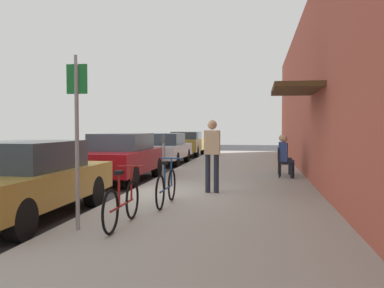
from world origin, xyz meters
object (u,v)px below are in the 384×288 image
object	(u,v)px
seated_patron_0	(286,155)
cafe_chair_0	(284,161)
parked_car_1	(121,157)
street_sign	(77,128)
bicycle_1	(166,187)
pedestrian_standing	(212,150)
parked_car_3	(186,143)
parked_car_2	(164,148)
parking_meter	(164,155)
cafe_chair_1	(282,159)
bicycle_0	(122,203)
seated_patron_1	(284,153)
parked_car_0	(23,179)

from	to	relation	value
seated_patron_0	cafe_chair_0	bearing A→B (deg)	171.76
parked_car_1	street_sign	distance (m)	6.68
bicycle_1	cafe_chair_0	xyz separation A→B (m)	(2.54, 5.04, 0.14)
seated_patron_0	pedestrian_standing	distance (m)	3.83
parked_car_3	seated_patron_0	world-z (taller)	seated_patron_0
parked_car_2	parking_meter	size ratio (longest dim) A/B	3.33
cafe_chair_1	pedestrian_standing	size ratio (longest dim) A/B	0.51
parked_car_3	bicycle_0	bearing A→B (deg)	-83.31
parking_meter	street_sign	distance (m)	5.58
bicycle_0	cafe_chair_1	world-z (taller)	bicycle_0
seated_patron_1	seated_patron_0	bearing A→B (deg)	-89.99
street_sign	bicycle_1	size ratio (longest dim) A/B	1.52
parked_car_0	parked_car_1	bearing A→B (deg)	90.00
parked_car_0	seated_patron_1	size ratio (longest dim) A/B	3.41
parked_car_2	cafe_chair_0	xyz separation A→B (m)	(4.92, -5.24, -0.09)
parking_meter	street_sign	bearing A→B (deg)	-90.52
bicycle_0	seated_patron_1	xyz separation A→B (m)	(2.89, 7.81, 0.34)
parked_car_1	bicycle_1	size ratio (longest dim) A/B	2.57
parking_meter	cafe_chair_1	world-z (taller)	parking_meter
bicycle_1	cafe_chair_0	distance (m)	5.65
parked_car_2	seated_patron_1	distance (m)	6.59
parking_meter	parked_car_1	bearing A→B (deg)	149.20
parked_car_0	seated_patron_0	distance (m)	7.92
bicycle_1	street_sign	bearing A→B (deg)	-112.29
parked_car_3	bicycle_0	distance (m)	17.98
parked_car_0	cafe_chair_1	distance (m)	8.63
bicycle_0	bicycle_1	xyz separation A→B (m)	(0.29, 1.85, 0.00)
bicycle_0	pedestrian_standing	distance (m)	3.75
bicycle_0	cafe_chair_0	distance (m)	7.45
parked_car_2	pedestrian_standing	world-z (taller)	pedestrian_standing
parked_car_0	parked_car_2	distance (m)	11.41
cafe_chair_0	parking_meter	bearing A→B (deg)	-153.67
parked_car_3	cafe_chair_0	size ratio (longest dim) A/B	5.06
parked_car_1	seated_patron_1	world-z (taller)	parked_car_1
parked_car_3	pedestrian_standing	size ratio (longest dim) A/B	2.59
parked_car_0	seated_patron_1	bearing A→B (deg)	54.89
parking_meter	pedestrian_standing	distance (m)	2.28
parked_car_3	parking_meter	size ratio (longest dim) A/B	3.33
street_sign	cafe_chair_0	size ratio (longest dim) A/B	2.99
seated_patron_0	seated_patron_1	world-z (taller)	same
parking_meter	pedestrian_standing	world-z (taller)	pedestrian_standing
parked_car_2	parked_car_3	bearing A→B (deg)	90.00
cafe_chair_1	pedestrian_standing	world-z (taller)	pedestrian_standing
seated_patron_0	parked_car_1	bearing A→B (deg)	-171.60
parked_car_1	cafe_chair_0	world-z (taller)	parked_car_1
bicycle_1	parking_meter	bearing A→B (deg)	103.83
seated_patron_1	pedestrian_standing	bearing A→B (deg)	-113.92
cafe_chair_0	cafe_chair_1	xyz separation A→B (m)	(-0.00, 0.92, 0.00)
parked_car_0	bicycle_0	distance (m)	2.23
parked_car_1	seated_patron_1	xyz separation A→B (m)	(4.98, 1.66, 0.07)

